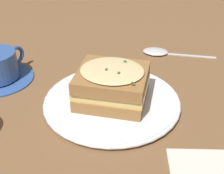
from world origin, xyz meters
name	(u,v)px	position (x,y,z in m)	size (l,w,h in m)	color
ground_plane	(111,100)	(0.00, 0.00, 0.00)	(2.40, 2.40, 0.00)	brown
dinner_plate	(112,101)	(-0.01, 0.00, 0.01)	(0.26, 0.26, 0.01)	white
sandwich	(112,85)	(-0.01, 0.00, 0.05)	(0.15, 0.16, 0.07)	olive
spoon	(159,52)	(0.19, -0.15, 0.00)	(0.08, 0.18, 0.01)	silver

